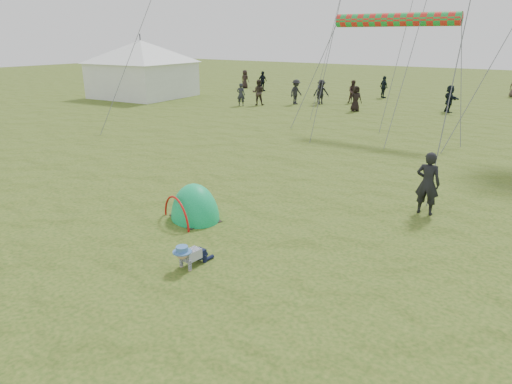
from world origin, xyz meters
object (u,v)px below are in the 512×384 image
Objects in this scene: popup_tent at (195,219)px; event_marquee at (142,67)px; crawling_toddler at (190,255)px; standing_adult at (428,183)px.

event_marquee is at bearing 161.70° from popup_tent.
crawling_toddler is at bearing -45.42° from event_marquee.
popup_tent is at bearing 134.11° from crawling_toddler.
crawling_toddler is 6.92m from standing_adult.
event_marquee reaches higher than popup_tent.
popup_tent reaches higher than crawling_toddler.
popup_tent is at bearing -44.43° from event_marquee.
standing_adult is 0.26× the size of event_marquee.
popup_tent is 6.46m from standing_adult.
crawling_toddler is 0.37× the size of popup_tent.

